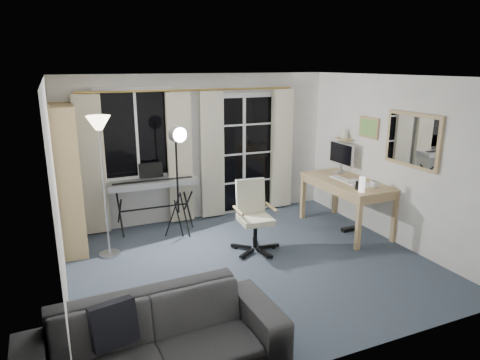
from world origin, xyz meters
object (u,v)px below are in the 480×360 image
Objects in this scene: studio_light at (178,148)px; mug at (375,183)px; bookshelf at (66,183)px; torchiere_lamp at (100,145)px; office_chair at (253,209)px; sofa at (155,329)px; monitor at (341,154)px; keyboard_piano at (153,184)px; desk at (347,186)px.

studio_light reaches higher than mug.
studio_light is at bearing -7.36° from bookshelf.
office_chair is at bearing -16.65° from torchiere_lamp.
sofa is (-1.00, -2.78, -0.96)m from studio_light.
keyboard_piano is at bearing 165.16° from monitor.
torchiere_lamp is 1.26× the size of desk.
studio_light is 2.98× the size of monitor.
studio_light is 13.10× the size of mug.
sofa is (0.52, -3.02, -0.54)m from bookshelf.
mug is (2.87, -1.66, 0.12)m from keyboard_piano.
office_chair reaches higher than sofa.
torchiere_lamp is 1.10m from studio_light.
desk is at bearing 7.42° from office_chair.
monitor is at bearing 20.65° from office_chair.
sofa is (-3.48, -2.09, -0.28)m from desk.
monitor is at bearing -22.35° from studio_light.
monitor is (4.20, -0.49, 0.15)m from bookshelf.
keyboard_piano reaches higher than mug.
mug is at bearing -80.09° from desk.
monitor is 0.26× the size of sofa.
keyboard_piano is at bearing 12.09° from bookshelf.
bookshelf is at bearing 161.39° from office_chair.
keyboard_piano is 3.32m from mug.
office_chair is at bearing -178.71° from desk.
monitor reaches higher than office_chair.
keyboard_piano is 0.80× the size of studio_light.
mug is 0.06× the size of sofa.
studio_light is 3.10m from sofa.
desk is 2.62× the size of monitor.
desk is at bearing -7.87° from torchiere_lamp.
office_chair is 0.66× the size of desk.
torchiere_lamp is at bearing -138.27° from keyboard_piano.
monitor is at bearing -0.63° from torchiere_lamp.
bookshelf is 4.12m from desk.
office_chair is at bearing -59.98° from studio_light.
office_chair is at bearing -165.48° from monitor.
bookshelf reaches higher than studio_light.
bookshelf is at bearing 160.70° from mug.
sofa reaches higher than desk.
torchiere_lamp is (0.45, -0.45, 0.58)m from bookshelf.
office_chair is 1.72× the size of monitor.
studio_light is at bearing 155.27° from mug.
office_chair is 1.83m from mug.
bookshelf is 1.27m from keyboard_piano.
monitor is at bearing 65.04° from desk.
monitor reaches higher than keyboard_piano.
monitor is at bearing 32.78° from sofa.
mug is at bearing -17.41° from bookshelf.
monitor is at bearing -12.20° from keyboard_piano.
office_chair is 1.99m from monitor.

